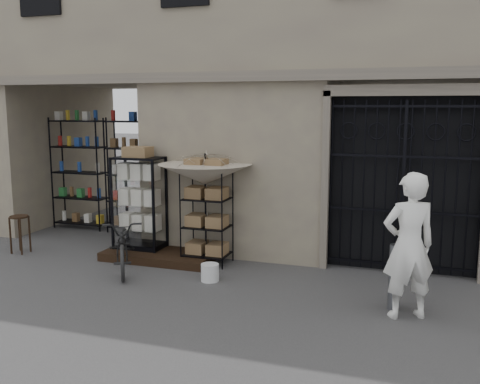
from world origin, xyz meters
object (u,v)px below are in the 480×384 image
(wire_rack, at_px, (207,215))
(wooden_stool, at_px, (20,233))
(bicycle, at_px, (124,270))
(steel_bollard, at_px, (395,277))
(white_bucket, at_px, (210,272))
(display_cabinet, at_px, (139,208))
(market_umbrella, at_px, (205,169))
(shopkeeper, at_px, (405,317))

(wire_rack, height_order, wooden_stool, wire_rack)
(bicycle, height_order, steel_bollard, steel_bollard)
(white_bucket, xyz_separation_m, bicycle, (-1.59, 0.04, -0.14))
(wire_rack, bearing_deg, white_bucket, -72.26)
(display_cabinet, distance_m, market_umbrella, 1.52)
(shopkeeper, bearing_deg, display_cabinet, -43.30)
(wire_rack, xyz_separation_m, market_umbrella, (-0.05, 0.06, 0.81))
(market_umbrella, xyz_separation_m, white_bucket, (0.46, -0.96, -1.54))
(market_umbrella, bearing_deg, shopkeeper, -23.40)
(wire_rack, height_order, bicycle, wire_rack)
(display_cabinet, bearing_deg, wooden_stool, -151.43)
(display_cabinet, relative_size, bicycle, 1.04)
(white_bucket, distance_m, bicycle, 1.59)
(shopkeeper, bearing_deg, bicycle, -33.16)
(display_cabinet, xyz_separation_m, shopkeeper, (4.76, -1.48, -0.91))
(market_umbrella, height_order, shopkeeper, market_umbrella)
(wire_rack, distance_m, bicycle, 1.69)
(wire_rack, distance_m, shopkeeper, 3.79)
(shopkeeper, bearing_deg, white_bucket, -36.16)
(market_umbrella, relative_size, steel_bollard, 2.55)
(wooden_stool, distance_m, steel_bollard, 6.88)
(white_bucket, bearing_deg, wire_rack, 114.61)
(white_bucket, relative_size, wooden_stool, 0.40)
(display_cabinet, relative_size, steel_bollard, 2.00)
(display_cabinet, distance_m, wire_rack, 1.36)
(market_umbrella, height_order, steel_bollard, market_umbrella)
(market_umbrella, xyz_separation_m, wooden_stool, (-3.55, -0.58, -1.30))
(white_bucket, distance_m, wooden_stool, 4.04)
(display_cabinet, xyz_separation_m, wire_rack, (1.36, -0.05, -0.05))
(wooden_stool, bearing_deg, wire_rack, 8.14)
(wire_rack, relative_size, steel_bollard, 1.93)
(bicycle, distance_m, shopkeeper, 4.62)
(market_umbrella, bearing_deg, display_cabinet, -179.18)
(bicycle, xyz_separation_m, steel_bollard, (4.42, -0.34, 0.46))
(wire_rack, xyz_separation_m, wooden_stool, (-3.60, -0.51, -0.49))
(display_cabinet, bearing_deg, white_bucket, -13.55)
(steel_bollard, relative_size, shopkeeper, 0.47)
(market_umbrella, relative_size, wooden_stool, 3.26)
(display_cabinet, relative_size, white_bucket, 6.36)
(white_bucket, bearing_deg, wooden_stool, 174.53)
(wire_rack, bearing_deg, steel_bollard, -27.29)
(display_cabinet, height_order, white_bucket, display_cabinet)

